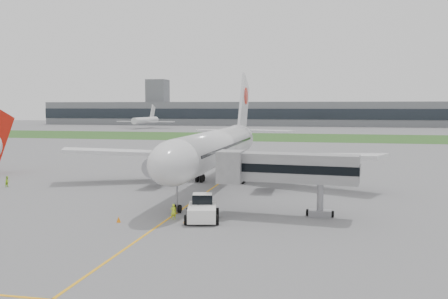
% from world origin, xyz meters
% --- Properties ---
extents(ground, '(600.00, 600.00, 0.00)m').
position_xyz_m(ground, '(0.00, 0.00, 0.00)').
color(ground, slate).
rests_on(ground, ground).
extents(apron_markings, '(70.00, 70.00, 0.04)m').
position_xyz_m(apron_markings, '(0.00, -5.00, 0.00)').
color(apron_markings, '#FFAC16').
rests_on(apron_markings, ground).
extents(grass_strip, '(600.00, 50.00, 0.02)m').
position_xyz_m(grass_strip, '(0.00, 120.00, 0.01)').
color(grass_strip, '#2C5720').
rests_on(grass_strip, ground).
extents(terminal_building, '(320.00, 22.30, 14.00)m').
position_xyz_m(terminal_building, '(0.00, 229.87, 7.00)').
color(terminal_building, slate).
rests_on(terminal_building, ground).
extents(control_tower, '(12.00, 12.00, 56.00)m').
position_xyz_m(control_tower, '(-90.00, 232.00, 0.00)').
color(control_tower, slate).
rests_on(control_tower, ground).
extents(airliner, '(48.13, 53.95, 17.88)m').
position_xyz_m(airliner, '(0.00, 4.87, 5.66)').
color(airliner, silver).
rests_on(airliner, ground).
extents(pushback_tug, '(4.26, 5.49, 2.56)m').
position_xyz_m(pushback_tug, '(3.56, -17.80, 1.18)').
color(pushback_tug, white).
rests_on(pushback_tug, ground).
extents(jet_bridge, '(14.88, 4.47, 6.80)m').
position_xyz_m(jet_bridge, '(11.35, -13.84, 5.03)').
color(jet_bridge, '#969598').
rests_on(jet_bridge, ground).
extents(safety_cone_left, '(0.44, 0.44, 0.60)m').
position_xyz_m(safety_cone_left, '(-4.37, -20.49, 0.30)').
color(safety_cone_left, orange).
rests_on(safety_cone_left, ground).
extents(safety_cone_right, '(0.40, 0.40, 0.55)m').
position_xyz_m(safety_cone_right, '(2.21, -19.31, 0.27)').
color(safety_cone_right, orange).
rests_on(safety_cone_right, ground).
extents(ground_crew_near, '(0.69, 0.57, 1.63)m').
position_xyz_m(ground_crew_near, '(0.61, -18.18, 0.81)').
color(ground_crew_near, '#D4F829').
rests_on(ground_crew_near, ground).
extents(ground_crew_far, '(0.69, 0.84, 1.58)m').
position_xyz_m(ground_crew_far, '(-28.94, -3.54, 0.79)').
color(ground_crew_far, '#A6E325').
rests_on(ground_crew_far, ground).
extents(distant_aircraft_left, '(32.64, 29.15, 11.97)m').
position_xyz_m(distant_aircraft_left, '(-78.18, 179.48, 0.00)').
color(distant_aircraft_left, silver).
rests_on(distant_aircraft_left, ground).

